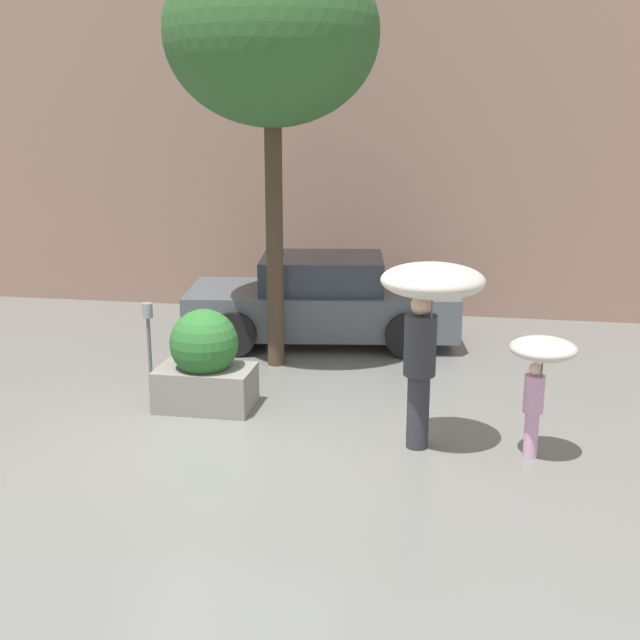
{
  "coord_description": "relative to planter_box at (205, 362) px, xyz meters",
  "views": [
    {
      "loc": [
        2.46,
        -8.22,
        3.63
      ],
      "look_at": [
        0.71,
        1.6,
        1.05
      ],
      "focal_mm": 45.0,
      "sensor_mm": 36.0,
      "label": 1
    }
  ],
  "objects": [
    {
      "name": "building_facade",
      "position": [
        0.64,
        5.54,
        2.4
      ],
      "size": [
        18.0,
        0.3,
        6.0
      ],
      "color": "#8C6B5B",
      "rests_on": "ground"
    },
    {
      "name": "parking_meter",
      "position": [
        -1.0,
        0.66,
        0.24
      ],
      "size": [
        0.14,
        0.14,
        1.17
      ],
      "color": "#595B60",
      "rests_on": "ground"
    },
    {
      "name": "parked_car_near",
      "position": [
        0.91,
        3.31,
        0.05
      ],
      "size": [
        4.51,
        2.47,
        1.4
      ],
      "rotation": [
        0.0,
        0.0,
        1.72
      ],
      "color": "#4C5156",
      "rests_on": "ground"
    },
    {
      "name": "street_tree",
      "position": [
        0.46,
        1.93,
        4.04
      ],
      "size": [
        2.93,
        2.93,
        5.92
      ],
      "color": "#423323",
      "rests_on": "ground"
    },
    {
      "name": "person_adult",
      "position": [
        2.8,
        -0.85,
        1.08
      ],
      "size": [
        1.1,
        1.1,
        2.11
      ],
      "rotation": [
        0.0,
        0.0,
        -0.76
      ],
      "color": "#2D2D33",
      "rests_on": "ground"
    },
    {
      "name": "planter_box",
      "position": [
        0.0,
        0.0,
        0.0
      ],
      "size": [
        1.2,
        0.86,
        1.28
      ],
      "color": "gray",
      "rests_on": "ground"
    },
    {
      "name": "person_child",
      "position": [
        3.98,
        -0.89,
        0.5
      ],
      "size": [
        0.7,
        0.7,
        1.37
      ],
      "rotation": [
        0.0,
        0.0,
        -0.99
      ],
      "color": "#D199B7",
      "rests_on": "ground"
    },
    {
      "name": "ground_plane",
      "position": [
        0.64,
        -0.96,
        -0.6
      ],
      "size": [
        40.0,
        40.0,
        0.0
      ],
      "primitive_type": "plane",
      "color": "slate"
    }
  ]
}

